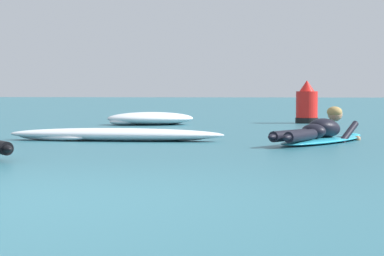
{
  "coord_description": "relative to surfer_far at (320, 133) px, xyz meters",
  "views": [
    {
      "loc": [
        1.86,
        -5.01,
        0.73
      ],
      "look_at": [
        0.52,
        5.22,
        0.23
      ],
      "focal_mm": 74.85,
      "sensor_mm": 36.0,
      "label": 1
    }
  ],
  "objects": [
    {
      "name": "channel_marker_buoy",
      "position": [
        -0.11,
        6.49,
        0.23
      ],
      "size": [
        0.49,
        0.49,
        0.93
      ],
      "color": "red",
      "rests_on": "ground"
    },
    {
      "name": "whitewater_far_band",
      "position": [
        -2.88,
        0.08,
        -0.05
      ],
      "size": [
        3.12,
        0.66,
        0.18
      ],
      "color": "white",
      "rests_on": "ground"
    },
    {
      "name": "ground_plane",
      "position": [
        -2.18,
        3.95,
        -0.13
      ],
      "size": [
        120.0,
        120.0,
        0.0
      ],
      "primitive_type": "plane",
      "color": "#2D6B7A"
    },
    {
      "name": "whitewater_back",
      "position": [
        -3.34,
        5.27,
        -0.01
      ],
      "size": [
        2.03,
        1.57,
        0.26
      ],
      "color": "white",
      "rests_on": "ground"
    },
    {
      "name": "surfer_far",
      "position": [
        0.0,
        0.0,
        0.0
      ],
      "size": [
        1.53,
        2.54,
        0.54
      ],
      "color": "#2DB2D1",
      "rests_on": "ground"
    }
  ]
}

